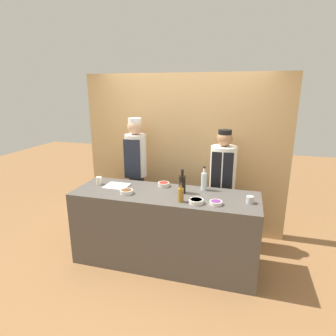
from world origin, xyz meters
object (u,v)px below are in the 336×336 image
Objects in this scene: sauce_bowl_white at (196,201)px; cup_cream at (99,181)px; sauce_bowl_purple at (216,203)px; sauce_bowl_brown at (126,192)px; bottle_vinegar at (181,195)px; cup_steel at (250,200)px; bottle_clear at (204,181)px; chef_left at (136,171)px; chef_right at (222,184)px; cutting_board at (117,186)px; bottle_soy at (182,184)px; sauce_bowl_red at (164,184)px.

sauce_bowl_white is 1.61× the size of cup_cream.
sauce_bowl_brown is at bearing 177.92° from sauce_bowl_purple.
cup_steel is (0.75, 0.17, -0.05)m from bottle_vinegar.
sauce_bowl_brown is at bearing 175.64° from sauce_bowl_white.
bottle_clear is 1.16m from chef_left.
sauce_bowl_brown is at bearing -143.37° from chef_right.
chef_right is at bearing 25.25° from cutting_board.
sauce_bowl_purple is 0.47× the size of bottle_soy.
sauce_bowl_white is at bearing -13.17° from cutting_board.
sauce_bowl_red is 1.12m from cup_steel.
chef_right is (1.30, 0.61, -0.06)m from cutting_board.
sauce_bowl_white is at bearing -41.25° from sauce_bowl_red.
sauce_bowl_red reaches higher than sauce_bowl_brown.
chef_right reaches higher than cup_steel.
sauce_bowl_red is at bearing -37.35° from chef_left.
bottle_clear reaches higher than bottle_soy.
bottle_clear reaches higher than sauce_bowl_brown.
bottle_soy reaches higher than sauce_bowl_red.
chef_right is at bearing 76.33° from sauce_bowl_white.
sauce_bowl_white is 0.10× the size of chef_right.
cutting_board is (-1.31, 0.23, -0.01)m from sauce_bowl_purple.
chef_left is at bearing 146.63° from sauce_bowl_purple.
sauce_bowl_red is 0.70m from chef_left.
cup_cream is at bearing 172.19° from cutting_board.
chef_left is (-0.55, 0.42, 0.01)m from sauce_bowl_red.
chef_left is (-1.64, 0.70, 0.00)m from cup_steel.
cup_cream is (-1.37, 0.29, 0.02)m from sauce_bowl_white.
sauce_bowl_white is 0.19m from bottle_vinegar.
cup_steel reaches higher than sauce_bowl_red.
chef_right is at bearing 117.57° from cup_steel.
sauce_bowl_brown is 0.09× the size of chef_left.
sauce_bowl_brown is 0.29m from cutting_board.
chef_right is at bearing 90.33° from sauce_bowl_purple.
bottle_soy is 0.98× the size of bottle_clear.
cutting_board is 1.13m from bottle_clear.
sauce_bowl_white is at bearing -91.88° from bottle_clear.
sauce_bowl_purple is 0.40m from bottle_vinegar.
sauce_bowl_brown is 1.88× the size of cup_steel.
chef_left reaches higher than cutting_board.
bottle_vinegar is 1.22m from cup_cream.
chef_right is (-0.00, 0.84, -0.07)m from sauce_bowl_purple.
bottle_soy is 2.97× the size of cup_cream.
cup_steel is (0.58, 0.17, 0.01)m from sauce_bowl_white.
bottle_vinegar reaches higher than sauce_bowl_brown.
bottle_clear is at bearing 6.70° from cup_cream.
chef_left is (-1.08, 0.41, -0.08)m from bottle_clear.
sauce_bowl_white is 0.68m from sauce_bowl_red.
sauce_bowl_purple is 0.22m from sauce_bowl_white.
sauce_bowl_red is 0.84m from chef_right.
chef_right is (0.39, 0.87, -0.13)m from bottle_vinegar.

